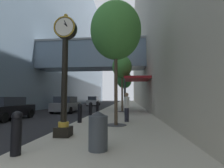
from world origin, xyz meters
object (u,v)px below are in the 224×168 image
bollard_fifth (97,107)px  trash_bin (98,130)px  bollard_third (80,112)px  bollard_fourth (91,109)px  pedestrian_walking (127,106)px  street_clock (65,67)px  street_tree_near (116,31)px  car_grey_far (66,105)px  car_black_near (6,109)px  street_tree_mid_far (124,80)px  street_tree_mid_near (122,67)px  car_silver_mid (94,101)px  bollard_nearest (16,132)px

bollard_fifth → trash_bin: 10.58m
bollard_third → bollard_fourth: 2.75m
trash_bin → pedestrian_walking: 5.56m
street_clock → bollard_fifth: 9.15m
street_tree_near → car_grey_far: bearing=124.5°
bollard_fourth → pedestrian_walking: pedestrian_walking is taller
trash_bin → car_black_near: size_ratio=0.25×
bollard_fourth → street_tree_mid_far: size_ratio=0.20×
street_clock → street_tree_mid_near: (1.72, 11.09, 1.93)m
street_tree_mid_near → street_tree_mid_far: street_tree_mid_near is taller
trash_bin → pedestrian_walking: size_ratio=0.62×
street_tree_mid_far → car_grey_far: street_tree_mid_far is taller
street_tree_near → car_silver_mid: bearing=104.6°
bollard_nearest → car_silver_mid: 27.89m
bollard_nearest → bollard_third: (0.00, 5.49, 0.00)m
bollard_fourth → bollard_fifth: bearing=90.0°
car_black_near → bollard_fourth: bearing=10.7°
street_tree_mid_near → car_black_near: street_tree_mid_near is taller
bollard_fifth → trash_bin: bollard_fifth is taller
bollard_fifth → bollard_third: bearing=-90.0°
street_tree_near → street_tree_mid_far: street_tree_near is taller
bollard_fifth → street_tree_mid_far: bearing=78.6°
bollard_fifth → car_black_near: bearing=-146.2°
street_tree_mid_far → pedestrian_walking: size_ratio=3.15×
bollard_third → car_black_near: car_black_near is taller
bollard_third → bollard_nearest: bearing=-90.0°
trash_bin → car_grey_far: 13.87m
car_black_near → trash_bin: bearing=-40.5°
trash_bin → car_grey_far: (-5.65, 12.67, 0.12)m
car_grey_far → trash_bin: bearing=-66.0°
bollard_third → bollard_fifth: bearing=90.0°
street_tree_mid_near → car_silver_mid: street_tree_mid_near is taller
trash_bin → car_silver_mid: car_silver_mid is taller
street_tree_near → car_black_near: street_tree_near is taller
street_clock → street_tree_mid_far: 19.57m
street_tree_mid_far → car_silver_mid: street_tree_mid_far is taller
bollard_fourth → street_tree_mid_far: 13.87m
street_tree_near → trash_bin: (-0.16, -4.21, -4.41)m
street_tree_mid_near → pedestrian_walking: bearing=-85.7°
bollard_third → car_silver_mid: 22.46m
street_tree_near → car_black_near: (-7.85, 2.36, -4.32)m
street_tree_mid_near → car_black_near: bearing=-142.6°
car_black_near → car_grey_far: (2.03, 6.10, 0.02)m
street_tree_mid_far → bollard_third: bearing=-97.5°
bollard_third → street_tree_mid_far: bearing=82.5°
street_clock → pedestrian_walking: size_ratio=2.72×
bollard_fourth → trash_bin: 7.90m
pedestrian_walking → car_silver_mid: pedestrian_walking is taller
street_tree_mid_near → pedestrian_walking: street_tree_mid_near is taller
street_tree_near → car_black_near: 9.26m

